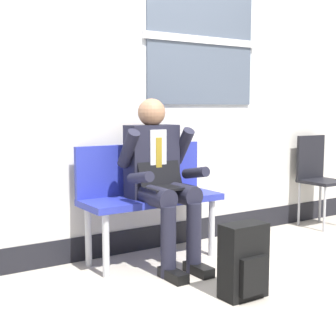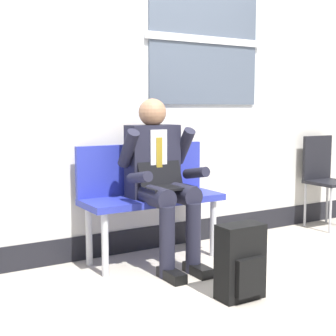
% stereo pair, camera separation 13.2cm
% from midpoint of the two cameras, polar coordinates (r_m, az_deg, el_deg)
% --- Properties ---
extents(ground_plane, '(18.00, 18.00, 0.00)m').
position_cam_midpoint_polar(ground_plane, '(3.69, 0.23, -11.83)').
color(ground_plane, '#B2A899').
extents(station_wall, '(6.82, 0.17, 3.15)m').
position_cam_midpoint_polar(station_wall, '(4.08, -4.97, 12.19)').
color(station_wall, silver).
rests_on(station_wall, ground).
extents(bench_with_person, '(1.10, 0.42, 0.90)m').
position_cam_midpoint_polar(bench_with_person, '(3.86, -3.40, -2.64)').
color(bench_with_person, '#28339E').
rests_on(bench_with_person, ground).
extents(person_seated, '(0.57, 0.70, 1.26)m').
position_cam_midpoint_polar(person_seated, '(3.67, -1.88, -1.01)').
color(person_seated, '#1E1E2D').
rests_on(person_seated, ground).
extents(backpack, '(0.29, 0.20, 0.47)m').
position_cam_midpoint_polar(backpack, '(3.15, 7.63, -10.75)').
color(backpack, black).
rests_on(backpack, ground).
extents(folding_chair, '(0.38, 0.38, 0.91)m').
position_cam_midpoint_polar(folding_chair, '(5.18, 16.19, -0.43)').
color(folding_chair, black).
rests_on(folding_chair, ground).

